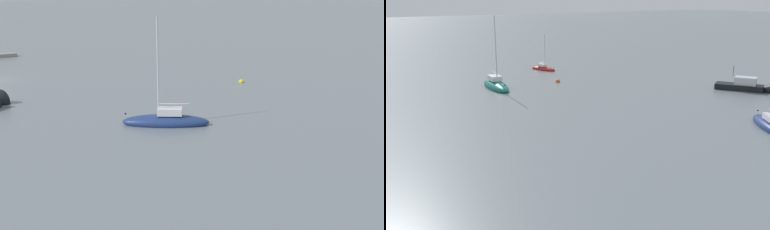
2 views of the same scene
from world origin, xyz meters
TOP-DOWN VIEW (x-y plane):
  - sailboat_teal_near at (25.55, 42.37)m, footprint 8.77×3.25m
  - sailboat_navy_mid at (-7.61, 27.41)m, footprint 7.14×5.72m
  - sailboat_red_far at (35.54, 29.26)m, footprint 5.47×3.16m
  - motorboat_black_near at (4.86, 13.97)m, footprint 7.57×5.76m
  - mooring_buoy_near at (24.46, 32.85)m, footprint 0.68×0.68m

SIDE VIEW (x-z plane):
  - mooring_buoy_near at x=24.46m, z-range -0.22..0.46m
  - sailboat_red_far at x=35.54m, z-range -3.05..3.56m
  - sailboat_navy_mid at x=-7.61m, z-range -4.22..4.92m
  - sailboat_teal_near at x=25.55m, z-range -4.85..5.68m
  - motorboat_black_near at x=4.86m, z-range -1.65..2.53m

